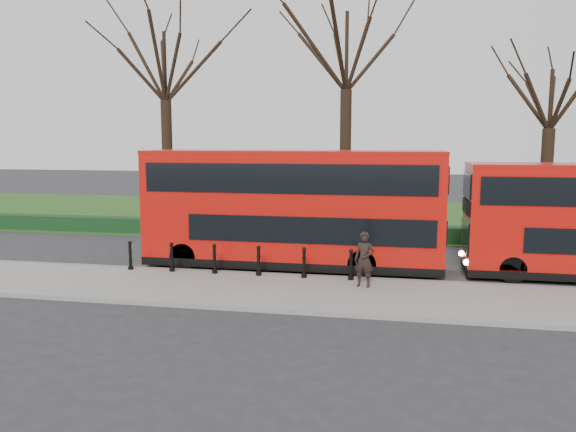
# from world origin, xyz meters

# --- Properties ---
(ground) EXTENTS (120.00, 120.00, 0.00)m
(ground) POSITION_xyz_m (0.00, 0.00, 0.00)
(ground) COLOR #28282B
(ground) RESTS_ON ground
(pavement) EXTENTS (60.00, 4.00, 0.15)m
(pavement) POSITION_xyz_m (0.00, -3.00, 0.07)
(pavement) COLOR gray
(pavement) RESTS_ON ground
(kerb) EXTENTS (60.00, 0.25, 0.16)m
(kerb) POSITION_xyz_m (0.00, -1.00, 0.07)
(kerb) COLOR slate
(kerb) RESTS_ON ground
(grass_verge) EXTENTS (60.00, 18.00, 0.06)m
(grass_verge) POSITION_xyz_m (0.00, 15.00, 0.03)
(grass_verge) COLOR #264818
(grass_verge) RESTS_ON ground
(hedge) EXTENTS (60.00, 0.90, 0.80)m
(hedge) POSITION_xyz_m (0.00, 6.80, 0.40)
(hedge) COLOR black
(hedge) RESTS_ON ground
(yellow_line_outer) EXTENTS (60.00, 0.10, 0.01)m
(yellow_line_outer) POSITION_xyz_m (0.00, -0.70, 0.01)
(yellow_line_outer) COLOR yellow
(yellow_line_outer) RESTS_ON ground
(yellow_line_inner) EXTENTS (60.00, 0.10, 0.01)m
(yellow_line_inner) POSITION_xyz_m (0.00, -0.50, 0.01)
(yellow_line_inner) COLOR yellow
(yellow_line_inner) RESTS_ON ground
(tree_left) EXTENTS (8.11, 8.11, 12.67)m
(tree_left) POSITION_xyz_m (-8.00, 10.00, 9.22)
(tree_left) COLOR black
(tree_left) RESTS_ON ground
(tree_mid) EXTENTS (8.60, 8.60, 13.44)m
(tree_mid) POSITION_xyz_m (2.00, 10.00, 9.78)
(tree_mid) COLOR black
(tree_mid) RESTS_ON ground
(tree_right) EXTENTS (6.25, 6.25, 9.76)m
(tree_right) POSITION_xyz_m (12.00, 10.00, 7.08)
(tree_right) COLOR black
(tree_right) RESTS_ON ground
(bollard_row) EXTENTS (8.13, 0.15, 1.00)m
(bollard_row) POSITION_xyz_m (-0.72, -1.35, 0.65)
(bollard_row) COLOR black
(bollard_row) RESTS_ON pavement
(bus_lead) EXTENTS (11.11, 2.55, 4.42)m
(bus_lead) POSITION_xyz_m (0.86, 0.69, 2.23)
(bus_lead) COLOR red
(bus_lead) RESTS_ON ground
(pedestrian) EXTENTS (0.72, 0.55, 1.78)m
(pedestrian) POSITION_xyz_m (3.75, -2.15, 1.04)
(pedestrian) COLOR black
(pedestrian) RESTS_ON pavement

